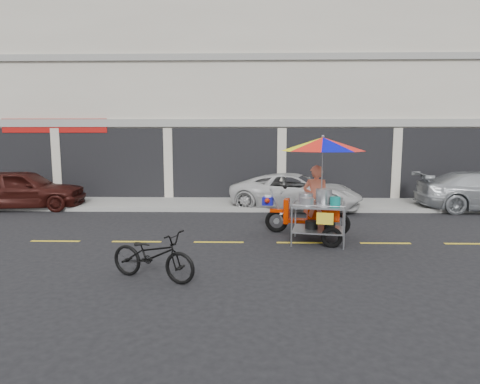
{
  "coord_description": "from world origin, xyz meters",
  "views": [
    {
      "loc": [
        -1.25,
        -9.42,
        2.48
      ],
      "look_at": [
        -1.5,
        0.6,
        1.15
      ],
      "focal_mm": 30.0,
      "sensor_mm": 36.0,
      "label": 1
    }
  ],
  "objects_px": {
    "near_bicycle": "(153,255)",
    "food_vendor_rig": "(319,174)",
    "maroon_sedan": "(22,189)",
    "white_pickup": "(296,191)"
  },
  "relations": [
    {
      "from": "maroon_sedan",
      "to": "white_pickup",
      "type": "relative_size",
      "value": 0.92
    },
    {
      "from": "maroon_sedan",
      "to": "food_vendor_rig",
      "type": "relative_size",
      "value": 1.63
    },
    {
      "from": "maroon_sedan",
      "to": "white_pickup",
      "type": "distance_m",
      "value": 9.69
    },
    {
      "from": "food_vendor_rig",
      "to": "white_pickup",
      "type": "bearing_deg",
      "value": 102.29
    },
    {
      "from": "maroon_sedan",
      "to": "food_vendor_rig",
      "type": "xyz_separation_m",
      "value": [
        9.73,
        -4.04,
        0.91
      ]
    },
    {
      "from": "maroon_sedan",
      "to": "food_vendor_rig",
      "type": "height_order",
      "value": "food_vendor_rig"
    },
    {
      "from": "maroon_sedan",
      "to": "near_bicycle",
      "type": "height_order",
      "value": "maroon_sedan"
    },
    {
      "from": "near_bicycle",
      "to": "food_vendor_rig",
      "type": "distance_m",
      "value": 4.67
    },
    {
      "from": "near_bicycle",
      "to": "maroon_sedan",
      "type": "bearing_deg",
      "value": 63.84
    },
    {
      "from": "food_vendor_rig",
      "to": "near_bicycle",
      "type": "bearing_deg",
      "value": -127.03
    }
  ]
}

